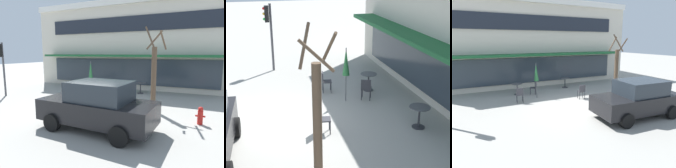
% 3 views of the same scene
% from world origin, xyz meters
% --- Properties ---
extents(ground_plane, '(80.00, 80.00, 0.00)m').
position_xyz_m(ground_plane, '(0.00, 0.00, 0.00)').
color(ground_plane, '#9E9B93').
extents(building_facade, '(16.36, 9.10, 6.76)m').
position_xyz_m(building_facade, '(0.00, 9.96, 3.38)').
color(building_facade, beige).
rests_on(building_facade, ground).
extents(cafe_table_near_wall, '(0.70, 0.70, 0.76)m').
position_xyz_m(cafe_table_near_wall, '(-2.23, 4.19, 0.52)').
color(cafe_table_near_wall, '#333338').
rests_on(cafe_table_near_wall, ground).
extents(cafe_table_streetside, '(0.70, 0.70, 0.76)m').
position_xyz_m(cafe_table_streetside, '(1.58, 4.67, 0.52)').
color(cafe_table_streetside, '#333338').
rests_on(cafe_table_streetside, ground).
extents(patio_umbrella_green_folded, '(0.28, 0.28, 2.20)m').
position_xyz_m(patio_umbrella_green_folded, '(-1.29, 2.90, 1.63)').
color(patio_umbrella_green_folded, '#4C4C51').
rests_on(patio_umbrella_green_folded, ground).
extents(cafe_chair_0, '(0.53, 0.53, 0.89)m').
position_xyz_m(cafe_chair_0, '(-1.21, 3.73, 0.53)').
color(cafe_chair_0, '#333338').
rests_on(cafe_chair_0, ground).
extents(cafe_chair_1, '(0.45, 0.45, 0.89)m').
position_xyz_m(cafe_chair_1, '(1.14, 1.43, 0.53)').
color(cafe_chair_1, '#333338').
rests_on(cafe_chair_1, ground).
extents(cafe_chair_2, '(0.45, 0.45, 0.89)m').
position_xyz_m(cafe_chair_2, '(-2.51, 2.32, 0.53)').
color(cafe_chair_2, '#333338').
rests_on(cafe_chair_2, ground).
extents(parked_sedan, '(4.29, 2.20, 1.76)m').
position_xyz_m(parked_sedan, '(2.00, -2.26, 0.88)').
color(parked_sedan, black).
rests_on(parked_sedan, ground).
extents(street_tree, '(0.97, 0.96, 3.95)m').
position_xyz_m(street_tree, '(3.30, 0.87, 1.72)').
color(street_tree, brown).
rests_on(street_tree, ground).
extents(traffic_light_pole, '(0.26, 0.44, 3.40)m').
position_xyz_m(traffic_light_pole, '(-6.24, 0.31, 2.30)').
color(traffic_light_pole, '#47474C').
rests_on(traffic_light_pole, ground).
extents(fire_hydrant, '(0.36, 0.20, 0.71)m').
position_xyz_m(fire_hydrant, '(5.39, -0.20, 0.35)').
color(fire_hydrant, red).
rests_on(fire_hydrant, ground).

